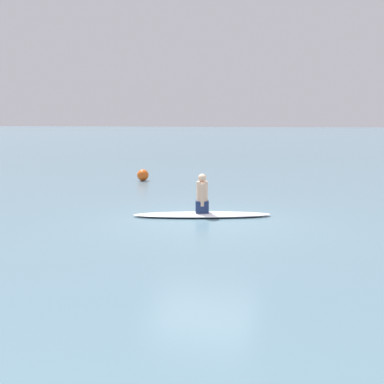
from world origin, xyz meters
name	(u,v)px	position (x,y,z in m)	size (l,w,h in m)	color
ground_plane	(203,221)	(0.00, 0.00, 0.00)	(400.00, 400.00, 0.00)	slate
surfboard	(202,215)	(0.46, 0.15, 0.05)	(3.37, 0.67, 0.10)	white
person_paddler	(202,195)	(0.46, 0.15, 0.53)	(0.42, 0.38, 0.96)	navy
buoy_marker	(143,175)	(6.69, 4.39, 0.23)	(0.45, 0.45, 0.45)	#E55919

